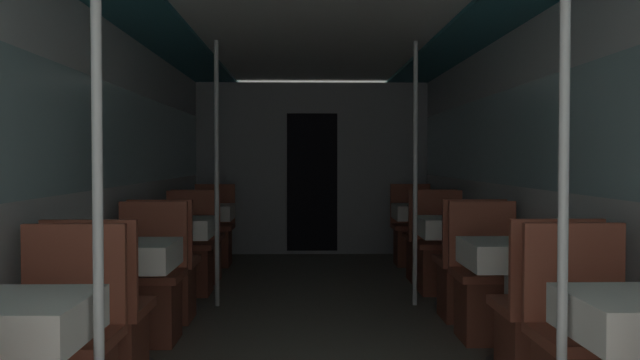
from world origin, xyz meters
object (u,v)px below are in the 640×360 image
at_px(dining_table_left_1, 127,262).
at_px(chair_left_far_3, 213,240).
at_px(dining_table_left_2, 178,232).
at_px(chair_right_near_1, 543,338).
at_px(chair_right_far_1, 489,297).
at_px(chair_right_far_3, 413,240).
at_px(chair_left_near_2, 165,283).
at_px(support_pole_left_0, 98,194).
at_px(chair_right_far_2, 441,261).
at_px(support_pole_right_0, 563,194).
at_px(chair_left_near_3, 199,253).
at_px(chair_left_near_1, 101,340).
at_px(dining_table_right_2, 453,232).
at_px(chair_right_near_2, 468,282).
at_px(dining_table_right_3, 420,216).
at_px(dining_table_right_1, 513,261).
at_px(support_pole_left_2, 217,174).
at_px(dining_table_left_3, 206,216).
at_px(dining_table_left_0, 7,332).
at_px(support_pole_right_2, 415,174).
at_px(chair_right_near_3, 429,252).
at_px(chair_left_far_1, 148,299).

relative_size(dining_table_left_1, chair_left_far_3, 0.79).
xyz_separation_m(dining_table_left_2, chair_right_near_1, (2.28, -2.23, -0.32)).
height_order(chair_left_far_3, chair_right_far_1, same).
distance_m(dining_table_left_2, chair_right_far_3, 3.20).
xyz_separation_m(chair_left_near_2, chair_right_far_3, (2.28, 2.77, 0.00)).
xyz_separation_m(support_pole_left_0, chair_right_far_2, (1.96, 3.91, -0.80)).
xyz_separation_m(chair_left_near_2, support_pole_right_0, (1.96, -2.82, 0.80)).
xyz_separation_m(chair_left_near_3, support_pole_right_0, (1.96, -4.51, 0.80)).
bearing_deg(chair_left_near_1, chair_right_far_3, 62.92).
bearing_deg(dining_table_right_2, chair_right_far_2, 90.00).
distance_m(chair_right_near_2, dining_table_right_3, 2.25).
distance_m(chair_left_near_1, chair_right_far_2, 3.58).
distance_m(chair_left_near_3, chair_right_near_1, 4.06).
xyz_separation_m(dining_table_right_1, chair_right_far_2, (0.00, 2.23, -0.32)).
bearing_deg(support_pole_left_2, chair_right_far_2, 15.50).
bearing_deg(chair_right_far_1, dining_table_left_3, -51.13).
bearing_deg(chair_left_far_3, dining_table_left_0, 90.00).
distance_m(dining_table_left_0, chair_right_near_2, 3.64).
distance_m(chair_left_far_3, support_pole_right_0, 5.98).
height_order(chair_left_near_3, dining_table_right_1, chair_left_near_3).
distance_m(support_pole_right_2, chair_right_far_3, 2.39).
bearing_deg(dining_table_right_3, chair_left_far_3, 166.59).
bearing_deg(chair_left_near_3, chair_right_near_1, -55.94).
relative_size(dining_table_right_2, chair_right_far_2, 0.79).
distance_m(support_pole_left_0, support_pole_left_2, 3.37).
bearing_deg(chair_right_near_3, chair_left_near_1, -124.06).
bearing_deg(dining_table_left_0, chair_left_near_2, 90.00).
height_order(dining_table_left_0, chair_right_far_3, chair_right_far_3).
height_order(support_pole_left_2, support_pole_right_2, same).
distance_m(dining_table_left_3, chair_right_far_2, 2.57).
distance_m(dining_table_left_1, support_pole_right_0, 2.63).
bearing_deg(dining_table_right_1, dining_table_left_3, 124.06).
xyz_separation_m(support_pole_left_0, dining_table_right_2, (1.96, 3.37, -0.48)).
distance_m(chair_left_near_2, chair_right_far_3, 3.58).
distance_m(chair_left_near_3, chair_left_far_3, 1.09).
height_order(support_pole_left_0, dining_table_right_2, support_pole_left_0).
relative_size(chair_left_far_3, chair_right_near_3, 1.00).
distance_m(chair_left_far_1, chair_right_near_3, 3.22).
xyz_separation_m(dining_table_left_3, support_pole_right_2, (1.96, -1.68, 0.48)).
height_order(chair_left_near_1, support_pole_left_2, support_pole_left_2).
height_order(dining_table_left_0, support_pole_left_2, support_pole_left_2).
relative_size(dining_table_left_3, chair_right_near_2, 0.79).
bearing_deg(chair_right_near_2, chair_left_far_3, 129.43).
distance_m(dining_table_left_3, chair_left_far_3, 0.63).
xyz_separation_m(chair_right_near_1, chair_right_near_2, (0.00, 1.68, 0.00)).
height_order(dining_table_right_2, chair_right_near_2, chair_right_near_2).
distance_m(dining_table_left_1, dining_table_right_3, 4.06).
xyz_separation_m(chair_left_near_1, chair_left_near_3, (0.00, 3.37, 0.00)).
height_order(support_pole_right_0, dining_table_right_1, support_pole_right_0).
height_order(dining_table_right_1, chair_right_near_1, chair_right_near_1).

